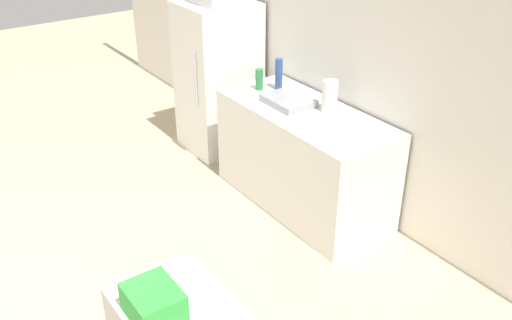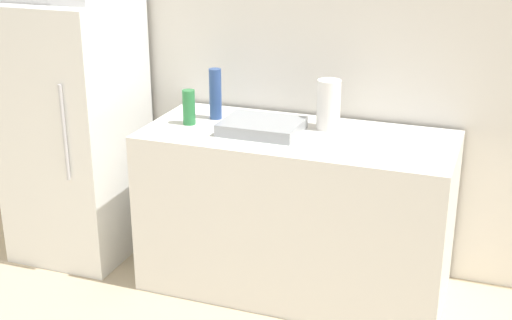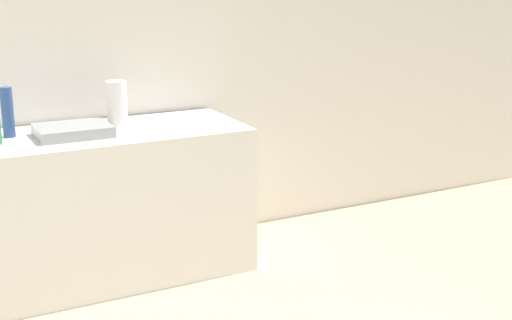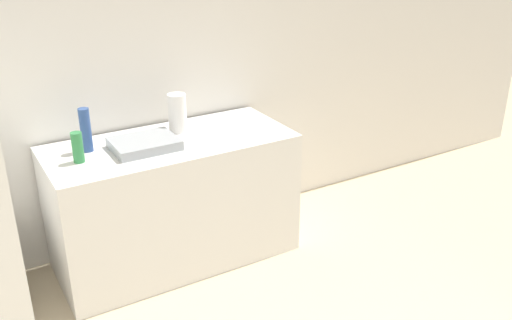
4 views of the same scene
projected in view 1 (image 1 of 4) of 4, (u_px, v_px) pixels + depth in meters
wall_back at (339, 46)px, 4.61m from camera, size 8.00×0.06×2.60m
refrigerator at (218, 78)px, 5.56m from camera, size 0.63×0.70×1.47m
counter at (303, 158)px, 4.76m from camera, size 1.58×0.69×0.87m
sink_basin at (288, 101)px, 4.65m from camera, size 0.40×0.31×0.06m
bottle_tall at (279, 74)px, 4.89m from camera, size 0.07×0.07×0.27m
bottle_short at (259, 79)px, 4.90m from camera, size 0.07×0.07×0.18m
basket at (154, 303)px, 2.17m from camera, size 0.22×0.19×0.13m
paper_towel_roll at (330, 96)px, 4.47m from camera, size 0.12×0.12×0.26m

